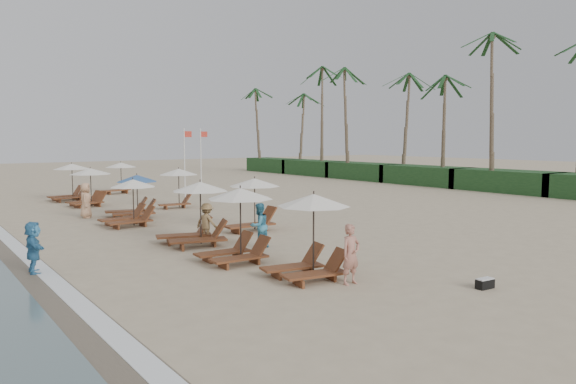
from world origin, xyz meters
TOP-DOWN VIEW (x-y plane):
  - ground at (0.00, 0.00)m, footprint 160.00×160.00m
  - foam_line at (-11.20, 10.00)m, footprint 0.50×140.00m
  - shrub_hedge at (22.00, 14.50)m, footprint 3.20×53.00m
  - palm_row at (21.91, 15.40)m, footprint 7.00×52.00m
  - lounger_station_0 at (-5.35, -3.36)m, footprint 2.43×2.08m
  - lounger_station_1 at (-5.99, -0.46)m, footprint 2.44×2.13m
  - lounger_station_2 at (-5.77, 2.86)m, footprint 2.64×2.52m
  - lounger_station_3 at (-6.22, 8.56)m, footprint 2.50×2.06m
  - lounger_station_4 at (-5.15, 10.95)m, footprint 2.58×2.34m
  - lounger_station_5 at (-5.67, 16.80)m, footprint 2.59×2.38m
  - lounger_station_6 at (-5.85, 20.33)m, footprint 2.63×2.29m
  - inland_station_0 at (-2.39, 4.15)m, footprint 2.87×2.24m
  - inland_station_1 at (-1.74, 13.08)m, footprint 2.56×2.24m
  - inland_station_2 at (-1.74, 22.94)m, footprint 2.78×2.24m
  - beachgoer_near at (-4.80, -4.54)m, footprint 0.60×0.40m
  - beachgoer_mid_a at (-4.16, 0.92)m, footprint 0.89×0.75m
  - beachgoer_mid_b at (-5.12, 3.10)m, footprint 0.90×1.10m
  - beachgoer_far_b at (-7.06, 12.21)m, footprint 0.87×1.01m
  - waterline_walker at (-11.45, 1.84)m, footprint 0.59×1.46m
  - duffel_bag at (-2.25, -6.96)m, footprint 0.51×0.30m
  - flag_pole_near at (0.95, 17.64)m, footprint 0.60×0.08m
  - flag_pole_far at (3.26, 19.78)m, footprint 0.59×0.08m

SIDE VIEW (x-z plane):
  - ground at x=0.00m, z-range 0.00..0.00m
  - foam_line at x=-11.20m, z-range 0.00..0.02m
  - duffel_bag at x=-2.25m, z-range 0.00..0.28m
  - beachgoer_mid_b at x=-5.12m, z-range 0.00..1.48m
  - waterline_walker at x=-11.45m, z-range 0.00..1.54m
  - shrub_hedge at x=22.00m, z-range 0.00..1.60m
  - beachgoer_mid_a at x=-4.16m, z-range 0.00..1.63m
  - beachgoer_near at x=-4.80m, z-range 0.00..1.65m
  - beachgoer_far_b at x=-7.06m, z-range 0.00..1.75m
  - lounger_station_4 at x=-5.15m, z-range -0.09..2.04m
  - lounger_station_3 at x=-6.22m, z-range -0.06..2.03m
  - lounger_station_2 at x=-5.77m, z-range -0.12..2.22m
  - lounger_station_6 at x=-5.85m, z-range -0.01..2.34m
  - lounger_station_0 at x=-5.35m, z-range -0.02..2.37m
  - lounger_station_1 at x=-5.99m, z-range 0.00..2.36m
  - lounger_station_5 at x=-5.67m, z-range 0.10..2.32m
  - inland_station_0 at x=-2.39m, z-range 0.15..2.38m
  - inland_station_2 at x=-1.74m, z-range 0.22..2.45m
  - inland_station_1 at x=-1.74m, z-range 0.36..2.58m
  - flag_pole_near at x=0.95m, z-range 0.25..4.89m
  - flag_pole_far at x=3.26m, z-range 0.25..4.91m
  - palm_row at x=21.91m, z-range 3.76..16.06m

